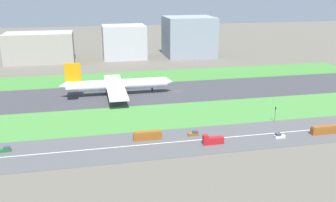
{
  "coord_description": "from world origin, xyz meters",
  "views": [
    {
      "loc": [
        -51.29,
        -205.95,
        59.97
      ],
      "look_at": [
        -14.11,
        -36.5,
        6.0
      ],
      "focal_mm": 39.33,
      "sensor_mm": 36.0,
      "label": 1
    }
  ],
  "objects_px": {
    "car_0": "(194,134)",
    "bus_0": "(147,135)",
    "hangar_building": "(124,42)",
    "fuel_tank_west": "(135,42)",
    "car_2": "(5,150)",
    "truck_0": "(212,140)",
    "traffic_light": "(275,113)",
    "bus_1": "(324,130)",
    "terminal_building": "(40,47)",
    "airliner": "(116,85)",
    "office_tower": "(189,37)",
    "car_3": "(279,136)"
  },
  "relations": [
    {
      "from": "car_2",
      "to": "office_tower",
      "type": "bearing_deg",
      "value": 56.08
    },
    {
      "from": "car_3",
      "to": "bus_0",
      "type": "relative_size",
      "value": 0.38
    },
    {
      "from": "airliner",
      "to": "car_0",
      "type": "xyz_separation_m",
      "value": [
        27.03,
        -68.0,
        -5.31
      ]
    },
    {
      "from": "car_0",
      "to": "fuel_tank_west",
      "type": "relative_size",
      "value": 0.21
    },
    {
      "from": "terminal_building",
      "to": "bus_1",
      "type": "bearing_deg",
      "value": -54.95
    },
    {
      "from": "traffic_light",
      "to": "terminal_building",
      "type": "distance_m",
      "value": 212.36
    },
    {
      "from": "fuel_tank_west",
      "to": "bus_1",
      "type": "bearing_deg",
      "value": -78.22
    },
    {
      "from": "car_2",
      "to": "fuel_tank_west",
      "type": "bearing_deg",
      "value": 70.67
    },
    {
      "from": "terminal_building",
      "to": "hangar_building",
      "type": "xyz_separation_m",
      "value": [
        69.89,
        0.0,
        2.29
      ]
    },
    {
      "from": "car_0",
      "to": "traffic_light",
      "type": "height_order",
      "value": "traffic_light"
    },
    {
      "from": "bus_1",
      "to": "traffic_light",
      "type": "height_order",
      "value": "traffic_light"
    },
    {
      "from": "car_2",
      "to": "truck_0",
      "type": "distance_m",
      "value": 79.85
    },
    {
      "from": "car_0",
      "to": "car_3",
      "type": "height_order",
      "value": "same"
    },
    {
      "from": "airliner",
      "to": "fuel_tank_west",
      "type": "distance_m",
      "value": 162.24
    },
    {
      "from": "car_0",
      "to": "fuel_tank_west",
      "type": "xyz_separation_m",
      "value": [
        5.22,
        227.0,
        6.14
      ]
    },
    {
      "from": "airliner",
      "to": "car_0",
      "type": "relative_size",
      "value": 14.77
    },
    {
      "from": "bus_0",
      "to": "bus_1",
      "type": "height_order",
      "value": "same"
    },
    {
      "from": "car_2",
      "to": "bus_0",
      "type": "height_order",
      "value": "bus_0"
    },
    {
      "from": "truck_0",
      "to": "hangar_building",
      "type": "xyz_separation_m",
      "value": [
        -15.02,
        192.0,
        12.64
      ]
    },
    {
      "from": "fuel_tank_west",
      "to": "car_0",
      "type": "bearing_deg",
      "value": -91.32
    },
    {
      "from": "truck_0",
      "to": "car_2",
      "type": "bearing_deg",
      "value": -7.19
    },
    {
      "from": "truck_0",
      "to": "car_3",
      "type": "xyz_separation_m",
      "value": [
        29.11,
        0.0,
        -0.75
      ]
    },
    {
      "from": "airliner",
      "to": "car_2",
      "type": "height_order",
      "value": "airliner"
    },
    {
      "from": "truck_0",
      "to": "traffic_light",
      "type": "distance_m",
      "value": 40.84
    },
    {
      "from": "car_0",
      "to": "bus_0",
      "type": "height_order",
      "value": "bus_0"
    },
    {
      "from": "airliner",
      "to": "traffic_light",
      "type": "height_order",
      "value": "airliner"
    },
    {
      "from": "car_0",
      "to": "truck_0",
      "type": "distance_m",
      "value": 11.13
    },
    {
      "from": "truck_0",
      "to": "hangar_building",
      "type": "height_order",
      "value": "hangar_building"
    },
    {
      "from": "terminal_building",
      "to": "car_0",
      "type": "bearing_deg",
      "value": -66.25
    },
    {
      "from": "hangar_building",
      "to": "office_tower",
      "type": "relative_size",
      "value": 0.85
    },
    {
      "from": "car_0",
      "to": "airliner",
      "type": "bearing_deg",
      "value": 111.68
    },
    {
      "from": "bus_1",
      "to": "traffic_light",
      "type": "bearing_deg",
      "value": -53.67
    },
    {
      "from": "traffic_light",
      "to": "hangar_building",
      "type": "relative_size",
      "value": 0.2
    },
    {
      "from": "car_2",
      "to": "office_tower",
      "type": "xyz_separation_m",
      "value": [
        122.38,
        182.0,
        16.47
      ]
    },
    {
      "from": "car_2",
      "to": "terminal_building",
      "type": "bearing_deg",
      "value": 91.79
    },
    {
      "from": "hangar_building",
      "to": "fuel_tank_west",
      "type": "bearing_deg",
      "value": 71.1
    },
    {
      "from": "airliner",
      "to": "car_3",
      "type": "bearing_deg",
      "value": -51.99
    },
    {
      "from": "terminal_building",
      "to": "hangar_building",
      "type": "height_order",
      "value": "hangar_building"
    },
    {
      "from": "fuel_tank_west",
      "to": "bus_0",
      "type": "bearing_deg",
      "value": -96.27
    },
    {
      "from": "truck_0",
      "to": "terminal_building",
      "type": "height_order",
      "value": "terminal_building"
    },
    {
      "from": "hangar_building",
      "to": "fuel_tank_west",
      "type": "distance_m",
      "value": 48.11
    },
    {
      "from": "truck_0",
      "to": "office_tower",
      "type": "xyz_separation_m",
      "value": [
        43.16,
        192.0,
        15.72
      ]
    },
    {
      "from": "car_3",
      "to": "office_tower",
      "type": "relative_size",
      "value": 0.1
    },
    {
      "from": "car_3",
      "to": "traffic_light",
      "type": "xyz_separation_m",
      "value": [
        7.46,
        17.99,
        3.37
      ]
    },
    {
      "from": "car_2",
      "to": "car_3",
      "type": "height_order",
      "value": "same"
    },
    {
      "from": "bus_1",
      "to": "truck_0",
      "type": "bearing_deg",
      "value": 0.0
    },
    {
      "from": "bus_1",
      "to": "fuel_tank_west",
      "type": "xyz_separation_m",
      "value": [
        -49.41,
        237.0,
        5.25
      ]
    },
    {
      "from": "bus_1",
      "to": "terminal_building",
      "type": "bearing_deg",
      "value": -54.95
    },
    {
      "from": "bus_0",
      "to": "hangar_building",
      "type": "bearing_deg",
      "value": 87.01
    },
    {
      "from": "car_3",
      "to": "fuel_tank_west",
      "type": "relative_size",
      "value": 0.21
    }
  ]
}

